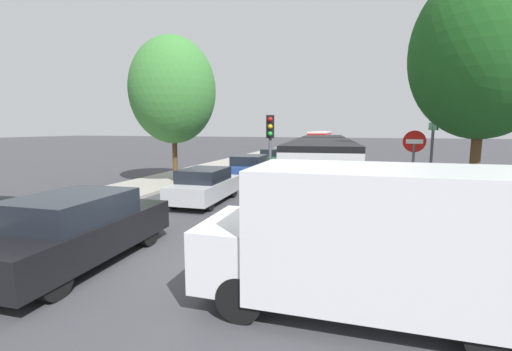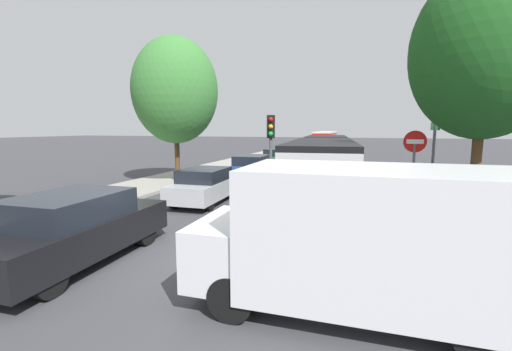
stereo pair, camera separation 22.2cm
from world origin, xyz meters
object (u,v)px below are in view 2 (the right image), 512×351
at_px(queued_car_black, 73,228).
at_px(no_entry_sign, 414,160).
at_px(traffic_light, 271,138).
at_px(tree_left_mid, 175,91).
at_px(tree_right_near, 488,56).
at_px(queued_car_red, 300,152).
at_px(queued_car_tan, 310,148).
at_px(queued_car_blue, 252,168).
at_px(direction_sign_post, 434,138).
at_px(queued_car_green, 278,158).
at_px(city_bus_rear, 325,138).
at_px(white_van, 363,236).
at_px(queued_car_silver, 205,185).
at_px(articulated_bus, 324,158).

bearing_deg(queued_car_black, no_entry_sign, -50.55).
bearing_deg(queued_car_black, traffic_light, -18.44).
distance_m(no_entry_sign, tree_left_mid, 11.87).
relative_size(tree_left_mid, tree_right_near, 1.01).
bearing_deg(queued_car_red, queued_car_tan, -1.73).
xyz_separation_m(queued_car_blue, direction_sign_post, (8.32, -4.15, 1.84)).
xyz_separation_m(queued_car_green, queued_car_red, (0.34, 6.70, -0.02)).
bearing_deg(city_bus_rear, traffic_light, -177.52).
xyz_separation_m(queued_car_green, tree_left_mid, (-3.27, -8.32, 4.07)).
distance_m(queued_car_black, tree_left_mid, 11.50).
bearing_deg(tree_right_near, traffic_light, 164.75).
height_order(white_van, direction_sign_post, direction_sign_post).
xyz_separation_m(queued_car_silver, queued_car_red, (0.10, 18.83, 0.01)).
xyz_separation_m(white_van, tree_left_mid, (-9.46, 10.34, 3.54)).
xyz_separation_m(city_bus_rear, queued_car_blue, (-0.11, -32.90, -0.66)).
xyz_separation_m(articulated_bus, tree_right_near, (5.11, -6.19, 3.49)).
bearing_deg(white_van, queued_car_tan, -80.30).
xyz_separation_m(traffic_light, tree_left_mid, (-5.80, 2.58, 2.29)).
height_order(articulated_bus, queued_car_green, articulated_bus).
xyz_separation_m(queued_car_black, traffic_light, (2.25, 7.59, 1.72)).
bearing_deg(queued_car_black, tree_left_mid, 17.32).
bearing_deg(queued_car_green, traffic_light, -168.83).
distance_m(queued_car_black, queued_car_blue, 12.30).
bearing_deg(articulated_bus, queued_car_red, -169.62).
xyz_separation_m(direction_sign_post, tree_right_near, (0.79, -2.39, 2.32)).
bearing_deg(no_entry_sign, queued_car_red, -158.73).
relative_size(queued_car_black, white_van, 0.89).
height_order(queued_car_blue, white_van, white_van).
bearing_deg(tree_left_mid, queued_car_silver, -47.33).
bearing_deg(queued_car_black, tree_right_near, -59.16).
xyz_separation_m(queued_car_tan, traffic_light, (2.21, -23.35, 1.73)).
bearing_deg(queued_car_blue, traffic_light, -154.92).
bearing_deg(direction_sign_post, queued_car_green, -51.57).
relative_size(queued_car_blue, queued_car_tan, 0.93).
distance_m(queued_car_silver, no_entry_sign, 7.48).
height_order(queued_car_blue, queued_car_green, queued_car_green).
height_order(articulated_bus, tree_right_near, tree_right_near).
bearing_deg(traffic_light, queued_car_silver, -76.29).
bearing_deg(tree_right_near, queued_car_black, -147.25).
distance_m(city_bus_rear, tree_right_near, 40.60).
bearing_deg(city_bus_rear, tree_right_near, -168.15).
bearing_deg(city_bus_rear, direction_sign_post, -168.51).
height_order(queued_car_tan, tree_left_mid, tree_left_mid).
bearing_deg(tree_right_near, tree_left_mid, 160.58).
distance_m(traffic_light, direction_sign_post, 5.95).
bearing_deg(queued_car_silver, tree_right_near, -95.72).
bearing_deg(queued_car_red, direction_sign_post, -156.45).
xyz_separation_m(direction_sign_post, tree_left_mid, (-11.72, 2.02, 2.23)).
xyz_separation_m(queued_car_green, white_van, (6.19, -18.66, 0.53)).
distance_m(direction_sign_post, tree_right_near, 3.42).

